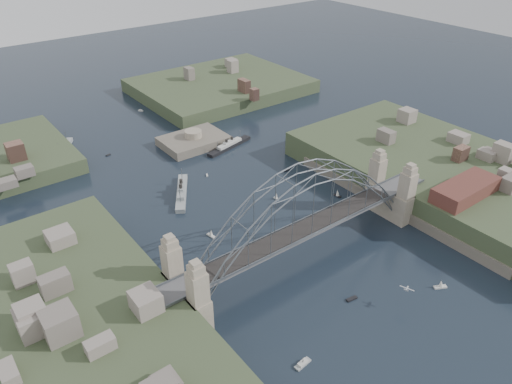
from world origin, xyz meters
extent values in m
plane|color=black|center=(0.00, 0.00, 0.00)|extent=(500.00, 500.00, 0.00)
cube|color=#555558|center=(0.00, 0.00, 8.00)|extent=(84.00, 6.00, 0.70)
cube|color=#565C63|center=(0.00, -3.00, 8.55)|extent=(84.00, 0.25, 0.50)
cube|color=#565C63|center=(0.00, 3.00, 8.55)|extent=(84.00, 0.25, 0.50)
cube|color=black|center=(0.00, 0.00, 8.55)|extent=(55.20, 5.20, 0.35)
cube|color=gray|center=(-31.50, -5.00, 8.85)|extent=(3.40, 3.40, 17.70)
cube|color=gray|center=(-31.50, 5.00, 8.85)|extent=(3.40, 3.40, 17.70)
cube|color=gray|center=(31.50, -5.00, 8.85)|extent=(3.40, 3.40, 17.70)
cube|color=gray|center=(31.50, 5.00, 8.85)|extent=(3.40, 3.40, 17.70)
cube|color=gray|center=(-31.50, 0.00, 4.00)|extent=(4.08, 13.80, 8.00)
cube|color=gray|center=(31.50, 0.00, 4.00)|extent=(4.08, 13.80, 8.00)
cube|color=#354227|center=(-58.00, 0.00, 2.00)|extent=(50.00, 90.00, 12.00)
cube|color=#5C5448|center=(-35.50, 0.00, 1.00)|extent=(6.00, 70.00, 4.00)
cube|color=#354227|center=(58.00, 0.00, 2.00)|extent=(50.00, 90.00, 12.00)
cube|color=#5C5448|center=(35.50, 0.00, 1.00)|extent=(6.00, 70.00, 4.00)
cube|color=#354227|center=(50.00, 110.00, 0.75)|extent=(70.00, 55.00, 9.50)
cube|color=#5C5448|center=(12.00, 70.00, -0.50)|extent=(22.00, 16.00, 7.00)
cylinder|color=gray|center=(12.00, 70.00, 4.20)|extent=(6.00, 6.00, 2.40)
cube|color=#592D26|center=(44.00, -14.00, 10.00)|extent=(20.00, 8.00, 4.00)
cube|color=#555558|center=(39.00, -28.00, 0.70)|extent=(4.00, 22.00, 1.40)
cube|color=#969D9E|center=(-8.39, 43.02, 0.45)|extent=(12.96, 18.40, 1.78)
cube|color=#969D9E|center=(-8.39, 43.02, 1.78)|extent=(7.58, 10.41, 1.34)
cube|color=#969D9E|center=(-8.39, 43.02, 2.79)|extent=(3.92, 5.03, 0.89)
cylinder|color=black|center=(-9.14, 41.83, 3.57)|extent=(0.96, 0.96, 1.78)
cylinder|color=black|center=(-7.64, 44.21, 3.57)|extent=(0.96, 0.96, 1.78)
cylinder|color=#565C63|center=(-11.60, 37.93, 3.34)|extent=(0.18, 0.18, 4.46)
cylinder|color=#565C63|center=(-5.18, 48.11, 3.34)|extent=(0.18, 0.18, 4.46)
cube|color=#969D9E|center=(-26.13, 92.98, 0.41)|extent=(10.75, 15.16, 1.65)
cube|color=#969D9E|center=(-26.13, 92.98, 1.65)|extent=(6.30, 8.58, 1.24)
cube|color=#969D9E|center=(-26.13, 92.98, 2.58)|extent=(3.26, 4.15, 0.83)
cylinder|color=black|center=(-26.75, 92.00, 3.30)|extent=(0.82, 0.82, 1.65)
cylinder|color=black|center=(-25.51, 93.95, 3.30)|extent=(0.82, 0.82, 1.65)
cylinder|color=#565C63|center=(-28.78, 88.80, 3.10)|extent=(0.17, 0.17, 4.13)
cylinder|color=#565C63|center=(-23.48, 97.16, 3.10)|extent=(0.17, 0.17, 4.13)
cube|color=black|center=(20.76, 60.60, 0.36)|extent=(19.72, 7.12, 1.43)
cube|color=beige|center=(20.76, 60.60, 1.43)|extent=(10.97, 4.44, 1.07)
cube|color=beige|center=(20.76, 60.60, 2.23)|extent=(5.11, 2.56, 0.71)
cylinder|color=black|center=(19.42, 60.28, 2.86)|extent=(0.96, 0.96, 1.43)
cylinder|color=black|center=(22.10, 60.91, 2.86)|extent=(0.96, 0.96, 1.43)
cylinder|color=#565C63|center=(15.03, 59.25, 2.68)|extent=(0.14, 0.14, 3.57)
cylinder|color=#565C63|center=(26.49, 61.95, 2.68)|extent=(0.14, 0.14, 3.57)
cube|color=silver|center=(6.98, -25.24, 4.60)|extent=(1.54, 0.79, 0.27)
cube|color=silver|center=(6.98, -25.24, 4.65)|extent=(1.31, 2.97, 0.06)
cube|color=silver|center=(6.26, -25.51, 4.75)|extent=(0.47, 0.95, 0.34)
cube|color=beige|center=(-12.61, 20.55, 0.15)|extent=(1.31, 2.75, 0.45)
cylinder|color=#565C63|center=(-12.61, 20.55, 1.20)|extent=(0.08, 0.08, 2.20)
cone|color=silver|center=(-12.61, 20.55, 1.20)|extent=(1.20, 1.39, 1.92)
cube|color=beige|center=(12.17, 24.32, 0.15)|extent=(0.83, 2.09, 0.45)
cylinder|color=#565C63|center=(12.17, 24.32, 1.20)|extent=(0.08, 0.08, 2.20)
cone|color=silver|center=(12.17, 24.32, 1.20)|extent=(1.09, 1.31, 1.92)
cube|color=beige|center=(-0.74, -17.38, 0.15)|extent=(2.71, 1.23, 0.45)
cube|color=beige|center=(25.73, 35.62, 0.15)|extent=(2.28, 0.92, 0.45)
cube|color=beige|center=(-31.44, 52.89, 0.15)|extent=(1.73, 3.41, 0.45)
cylinder|color=#565C63|center=(-31.44, 52.89, 1.20)|extent=(0.08, 0.08, 2.20)
cone|color=silver|center=(-31.44, 52.89, 1.20)|extent=(1.24, 1.42, 1.92)
cube|color=beige|center=(3.67, 48.22, 0.15)|extent=(1.14, 1.66, 0.45)
cube|color=beige|center=(17.81, -26.82, 0.15)|extent=(3.06, 2.23, 0.45)
cylinder|color=#565C63|center=(17.81, -26.82, 1.20)|extent=(0.08, 0.08, 2.20)
cone|color=silver|center=(17.81, -26.82, 1.20)|extent=(1.56, 1.46, 1.92)
cube|color=beige|center=(-15.44, 80.43, 0.15)|extent=(1.81, 1.00, 0.45)
cube|color=beige|center=(27.43, 14.76, 0.15)|extent=(1.16, 2.41, 0.45)
cylinder|color=#565C63|center=(27.43, 14.76, 1.20)|extent=(0.08, 0.08, 2.20)
cone|color=silver|center=(27.43, 14.76, 1.20)|extent=(1.20, 1.40, 1.92)
cube|color=beige|center=(-20.84, -23.81, 0.15)|extent=(3.70, 1.57, 0.45)
cube|color=beige|center=(-20.84, -23.81, 0.55)|extent=(2.25, 1.23, 0.40)
cylinder|color=black|center=(-20.84, -23.81, 1.00)|extent=(0.16, 0.16, 0.70)
cube|color=beige|center=(10.98, 110.27, 0.15)|extent=(1.65, 2.24, 0.45)
cube|color=beige|center=(10.98, 110.27, 0.55)|extent=(1.14, 1.43, 0.40)
cylinder|color=black|center=(10.98, 110.27, 1.00)|extent=(0.16, 0.16, 0.70)
cube|color=beige|center=(-37.67, 31.67, 0.15)|extent=(1.20, 2.60, 0.45)
cylinder|color=#565C63|center=(-37.67, 31.67, 1.20)|extent=(0.08, 0.08, 2.20)
cone|color=silver|center=(-37.67, 31.67, 1.20)|extent=(1.18, 1.38, 1.92)
camera|label=1|loc=(-64.76, -67.05, 74.99)|focal=34.15mm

